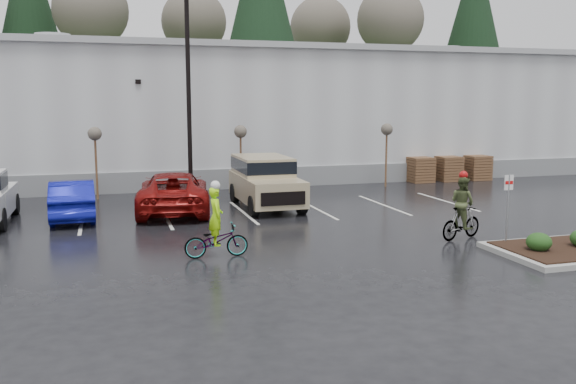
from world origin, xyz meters
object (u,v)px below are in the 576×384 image
object	(u,v)px
pallet_stack_c	(477,168)
car_blue	(72,199)
suv_tan	(266,182)
sapling_east	(387,133)
cyclist_hivis	(216,234)
sapling_west	(95,138)
cyclist_olive	(462,214)
pallet_stack_a	(420,170)
pallet_stack_b	(448,169)
lamppost	(188,69)
car_red	(174,192)
fire_lane_sign	(508,201)
sapling_mid	(241,135)

from	to	relation	value
pallet_stack_c	car_blue	xyz separation A→B (m)	(-20.82, -5.44, 0.05)
suv_tan	sapling_east	bearing A→B (deg)	29.32
pallet_stack_c	cyclist_hivis	size ratio (longest dim) A/B	0.62
sapling_west	cyclist_olive	bearing A→B (deg)	-46.03
pallet_stack_a	pallet_stack_b	size ratio (longest dim) A/B	1.00
sapling_west	suv_tan	world-z (taller)	sapling_west
sapling_east	car_blue	xyz separation A→B (m)	(-14.82, -4.44, -2.00)
lamppost	car_red	bearing A→B (deg)	-109.15
lamppost	car_red	xyz separation A→B (m)	(-1.09, -3.14, -4.89)
sapling_west	cyclist_hivis	world-z (taller)	sapling_west
lamppost	pallet_stack_a	world-z (taller)	lamppost
car_blue	cyclist_olive	size ratio (longest dim) A/B	2.03
pallet_stack_b	cyclist_olive	xyz separation A→B (m)	(-7.11, -12.50, 0.13)
fire_lane_sign	sapling_west	bearing A→B (deg)	132.67
cyclist_hivis	cyclist_olive	bearing A→B (deg)	-89.56
suv_tan	cyclist_olive	bearing A→B (deg)	-58.92
car_red	suv_tan	distance (m)	3.75
sapling_east	pallet_stack_a	bearing A→B (deg)	21.80
pallet_stack_a	fire_lane_sign	distance (m)	14.60
pallet_stack_a	car_red	distance (m)	14.53
sapling_east	car_red	bearing A→B (deg)	-159.55
fire_lane_sign	suv_tan	xyz separation A→B (m)	(-5.15, 8.67, -0.38)
sapling_east	cyclist_olive	world-z (taller)	sapling_east
lamppost	car_red	distance (m)	5.91
fire_lane_sign	cyclist_olive	xyz separation A→B (m)	(-0.71, 1.30, -0.60)
suv_tan	cyclist_hivis	xyz separation A→B (m)	(-3.35, -7.37, -0.35)
sapling_mid	pallet_stack_a	xyz separation A→B (m)	(10.00, 1.00, -2.05)
sapling_west	cyclist_hivis	bearing A→B (deg)	-73.99
sapling_mid	car_blue	size ratio (longest dim) A/B	0.72
sapling_east	car_red	distance (m)	11.99
pallet_stack_c	suv_tan	xyz separation A→B (m)	(-13.35, -5.13, 0.35)
pallet_stack_a	car_blue	world-z (taller)	car_blue
lamppost	pallet_stack_b	world-z (taller)	lamppost
cyclist_hivis	suv_tan	bearing A→B (deg)	-24.00
pallet_stack_c	car_red	xyz separation A→B (m)	(-17.09, -5.14, 0.12)
sapling_west	fire_lane_sign	bearing A→B (deg)	-47.33
pallet_stack_c	suv_tan	bearing A→B (deg)	-158.99
sapling_mid	sapling_east	distance (m)	7.50
cyclist_olive	pallet_stack_a	bearing A→B (deg)	-41.98
car_red	cyclist_olive	bearing A→B (deg)	145.17
car_red	suv_tan	bearing A→B (deg)	-172.71
sapling_mid	pallet_stack_b	world-z (taller)	sapling_mid
pallet_stack_c	sapling_west	bearing A→B (deg)	-177.14
car_blue	cyclist_olive	xyz separation A→B (m)	(11.91, -7.06, 0.07)
lamppost	sapling_west	xyz separation A→B (m)	(-4.00, 1.00, -2.96)
pallet_stack_a	cyclist_olive	world-z (taller)	cyclist_olive
pallet_stack_c	cyclist_olive	world-z (taller)	cyclist_olive
cyclist_olive	pallet_stack_c	bearing A→B (deg)	-54.06
sapling_east	cyclist_hivis	distance (m)	15.84
suv_tan	sapling_west	bearing A→B (deg)	148.18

